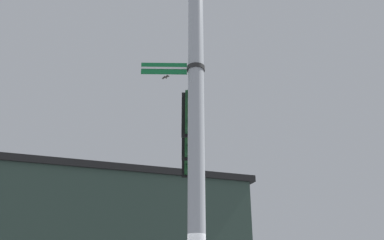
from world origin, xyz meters
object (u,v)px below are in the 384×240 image
(traffic_light_nearest_pole, at_px, (192,111))
(bird_flying, at_px, (166,77))
(traffic_light_mid_outer, at_px, (190,158))
(street_name_sign, at_px, (183,69))
(traffic_light_mid_inner, at_px, (191,138))

(traffic_light_nearest_pole, relative_size, bird_flying, 4.37)
(traffic_light_mid_outer, bearing_deg, street_name_sign, 88.49)
(bird_flying, bearing_deg, traffic_light_mid_outer, 137.19)
(traffic_light_nearest_pole, height_order, traffic_light_mid_outer, same)
(bird_flying, bearing_deg, street_name_sign, 95.73)
(traffic_light_nearest_pole, distance_m, traffic_light_mid_inner, 1.91)
(traffic_light_nearest_pole, relative_size, street_name_sign, 1.15)
(traffic_light_nearest_pole, height_order, street_name_sign, traffic_light_nearest_pole)
(traffic_light_mid_inner, relative_size, street_name_sign, 1.15)
(traffic_light_mid_inner, relative_size, traffic_light_mid_outer, 1.00)
(traffic_light_nearest_pole, distance_m, bird_flying, 5.92)
(traffic_light_nearest_pole, distance_m, street_name_sign, 2.87)
(traffic_light_mid_outer, bearing_deg, bird_flying, -42.81)
(traffic_light_mid_outer, xyz_separation_m, bird_flying, (0.93, -0.86, 3.49))
(traffic_light_nearest_pole, xyz_separation_m, traffic_light_mid_inner, (0.02, -1.91, 0.00))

